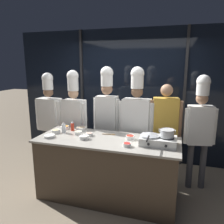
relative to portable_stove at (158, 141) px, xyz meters
name	(u,v)px	position (x,y,z in m)	size (l,w,h in m)	color
ground_plane	(107,196)	(-0.73, 0.02, -0.99)	(24.00, 24.00, 0.00)	#7F705B
window_wall_back	(130,96)	(-0.73, 1.57, 0.36)	(5.03, 0.09, 2.70)	black
demo_counter	(107,168)	(-0.73, 0.02, -0.52)	(2.09, 0.80, 0.93)	#4C3D2D
portable_stove	(158,141)	(0.00, 0.00, 0.00)	(0.48, 0.33, 0.12)	silver
frying_pan	(150,134)	(-0.11, 0.00, 0.09)	(0.28, 0.48, 0.05)	#ADAFB5
stock_pot	(167,133)	(0.11, 0.00, 0.12)	(0.22, 0.19, 0.11)	#B7BABF
squeeze_bottle_chili	(72,126)	(-1.40, 0.25, 0.02)	(0.06, 0.06, 0.17)	red
squeeze_bottle_clear	(64,128)	(-1.48, 0.11, 0.03)	(0.06, 0.06, 0.18)	white
prep_bowl_rice	(49,136)	(-1.58, -0.16, -0.04)	(0.16, 0.16, 0.04)	white
prep_bowl_ginger	(56,131)	(-1.60, 0.06, -0.03)	(0.13, 0.13, 0.05)	white
prep_bowl_noodles	(78,133)	(-1.22, 0.08, -0.03)	(0.12, 0.12, 0.05)	white
prep_bowl_garlic	(84,137)	(-1.06, -0.08, -0.03)	(0.14, 0.14, 0.05)	white
prep_bowl_bell_pepper	(127,144)	(-0.39, -0.18, -0.03)	(0.11, 0.11, 0.05)	white
prep_bowl_chili_flakes	(130,137)	(-0.41, 0.11, -0.03)	(0.13, 0.13, 0.06)	white
prep_bowl_shrimp	(89,134)	(-1.04, 0.09, -0.03)	(0.11, 0.11, 0.05)	white
prep_bowl_mushrooms	(81,129)	(-1.27, 0.29, -0.02)	(0.16, 0.16, 0.06)	white
prep_bowl_carrots	(65,127)	(-1.58, 0.31, -0.03)	(0.14, 0.14, 0.05)	white
serving_spoon_slotted	(111,134)	(-0.73, 0.22, -0.05)	(0.22, 0.05, 0.02)	olive
chef_head	(50,115)	(-2.11, 0.68, 0.06)	(0.58, 0.29, 1.85)	#232326
chef_sous	(74,115)	(-1.57, 0.64, 0.10)	(0.53, 0.27, 1.90)	#2D3856
chef_line	(107,111)	(-0.96, 0.71, 0.20)	(0.48, 0.22, 1.97)	#4C4C51
chef_pastry	(136,118)	(-0.42, 0.63, 0.13)	(0.59, 0.26, 1.97)	#232326
person_guest	(165,125)	(0.04, 0.69, 0.04)	(0.52, 0.26, 1.69)	#2D3856
chef_apprentice	(200,123)	(0.57, 0.70, 0.11)	(0.48, 0.26, 1.85)	#4C4C51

